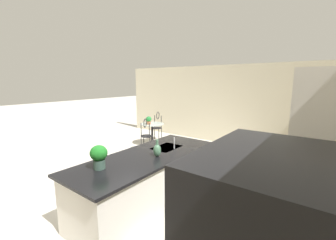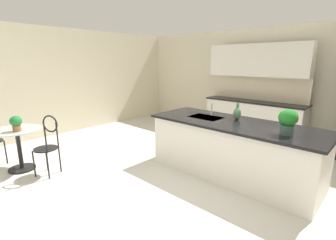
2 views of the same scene
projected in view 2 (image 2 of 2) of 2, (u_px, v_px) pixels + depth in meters
ground_plane at (186, 187)px, 3.77m from camera, size 40.00×40.00×0.00m
wall_back at (279, 83)px, 6.06m from camera, size 9.00×0.12×2.70m
wall_left_window at (57, 82)px, 6.27m from camera, size 0.12×7.80×2.70m
kitchen_island at (232, 149)px, 4.07m from camera, size 2.80×1.06×0.92m
back_counter_run at (253, 117)px, 6.20m from camera, size 2.44×0.64×1.52m
upper_cabinet_run at (258, 60)px, 5.85m from camera, size 2.40×0.36×0.76m
bistro_table at (19, 146)px, 4.27m from camera, size 0.80×0.80×0.74m
chair_by_island at (48, 143)px, 4.04m from camera, size 0.52×0.51×1.04m
sink_faucet at (212, 109)px, 4.42m from camera, size 0.02×0.02×0.22m
potted_plant_on_table at (16, 123)px, 4.05m from camera, size 0.19×0.19×0.26m
potted_plant_counter_far at (288, 120)px, 3.24m from camera, size 0.25×0.25×0.35m
vase_on_counter at (237, 113)px, 4.10m from camera, size 0.13×0.13×0.29m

